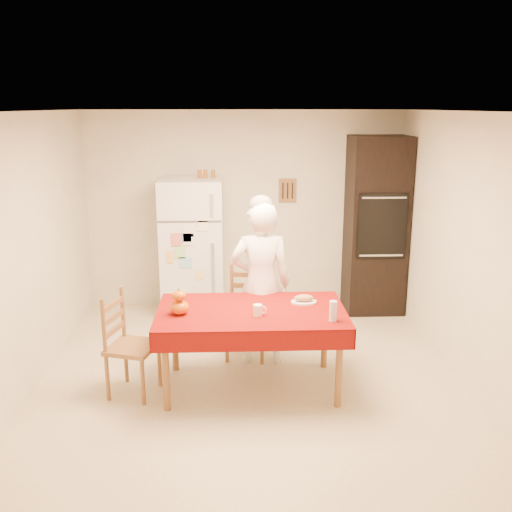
{
  "coord_description": "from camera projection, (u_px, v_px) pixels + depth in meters",
  "views": [
    {
      "loc": [
        -0.15,
        -4.96,
        2.55
      ],
      "look_at": [
        0.06,
        0.2,
        1.18
      ],
      "focal_mm": 40.0,
      "sensor_mm": 36.0,
      "label": 1
    }
  ],
  "objects": [
    {
      "name": "pumpkin_lower",
      "position": [
        179.0,
        307.0,
        5.02
      ],
      "size": [
        0.17,
        0.17,
        0.13
      ],
      "primitive_type": "ellipsoid",
      "color": "#E65E05",
      "rests_on": "dining_table"
    },
    {
      "name": "wine_glass",
      "position": [
        333.0,
        311.0,
        4.86
      ],
      "size": [
        0.07,
        0.07,
        0.18
      ],
      "primitive_type": "cylinder",
      "color": "silver",
      "rests_on": "dining_table"
    },
    {
      "name": "dining_table",
      "position": [
        251.0,
        317.0,
        5.16
      ],
      "size": [
        1.7,
        1.0,
        0.76
      ],
      "color": "brown",
      "rests_on": "floor"
    },
    {
      "name": "room_shell",
      "position": [
        250.0,
        214.0,
        5.04
      ],
      "size": [
        4.02,
        4.52,
        2.51
      ],
      "color": "beige",
      "rests_on": "ground"
    },
    {
      "name": "chair_far",
      "position": [
        247.0,
        308.0,
        5.92
      ],
      "size": [
        0.48,
        0.46,
        0.95
      ],
      "rotation": [
        0.0,
        0.0,
        -0.16
      ],
      "color": "brown",
      "rests_on": "floor"
    },
    {
      "name": "oven_cabinet",
      "position": [
        376.0,
        225.0,
        7.1
      ],
      "size": [
        0.7,
        0.62,
        2.2
      ],
      "color": "black",
      "rests_on": "floor"
    },
    {
      "name": "seated_woman",
      "position": [
        261.0,
        284.0,
        5.66
      ],
      "size": [
        0.61,
        0.4,
        1.66
      ],
      "primitive_type": "imported",
      "rotation": [
        0.0,
        0.0,
        3.13
      ],
      "color": "white",
      "rests_on": "floor"
    },
    {
      "name": "bread_plate",
      "position": [
        304.0,
        302.0,
        5.32
      ],
      "size": [
        0.24,
        0.24,
        0.02
      ],
      "primitive_type": "cylinder",
      "color": "white",
      "rests_on": "dining_table"
    },
    {
      "name": "spice_jar_mid",
      "position": [
        205.0,
        174.0,
        6.85
      ],
      "size": [
        0.05,
        0.05,
        0.1
      ],
      "primitive_type": "cylinder",
      "color": "#94531A",
      "rests_on": "refrigerator"
    },
    {
      "name": "floor",
      "position": [
        250.0,
        380.0,
        5.45
      ],
      "size": [
        4.5,
        4.5,
        0.0
      ],
      "primitive_type": "plane",
      "color": "#C0AD8B",
      "rests_on": "ground"
    },
    {
      "name": "chair_left",
      "position": [
        126.0,
        341.0,
        5.11
      ],
      "size": [
        0.5,
        0.52,
        0.95
      ],
      "rotation": [
        0.0,
        0.0,
        1.29
      ],
      "color": "brown",
      "rests_on": "floor"
    },
    {
      "name": "pumpkin_upper",
      "position": [
        179.0,
        296.0,
        4.99
      ],
      "size": [
        0.12,
        0.12,
        0.09
      ],
      "primitive_type": "ellipsoid",
      "color": "#E43905",
      "rests_on": "pumpkin_lower"
    },
    {
      "name": "spice_jar_right",
      "position": [
        213.0,
        174.0,
        6.85
      ],
      "size": [
        0.05,
        0.05,
        0.1
      ],
      "primitive_type": "cylinder",
      "color": "brown",
      "rests_on": "refrigerator"
    },
    {
      "name": "refrigerator",
      "position": [
        193.0,
        248.0,
        7.02
      ],
      "size": [
        0.75,
        0.74,
        1.7
      ],
      "color": "white",
      "rests_on": "floor"
    },
    {
      "name": "bread_loaf",
      "position": [
        304.0,
        298.0,
        5.31
      ],
      "size": [
        0.18,
        0.1,
        0.06
      ],
      "primitive_type": "ellipsoid",
      "color": "#99764B",
      "rests_on": "bread_plate"
    },
    {
      "name": "spice_jar_left",
      "position": [
        200.0,
        174.0,
        6.85
      ],
      "size": [
        0.05,
        0.05,
        0.1
      ],
      "primitive_type": "cylinder",
      "color": "#974D1B",
      "rests_on": "refrigerator"
    },
    {
      "name": "coffee_mug",
      "position": [
        258.0,
        310.0,
        4.99
      ],
      "size": [
        0.08,
        0.08,
        0.1
      ],
      "primitive_type": "cylinder",
      "color": "white",
      "rests_on": "dining_table"
    }
  ]
}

